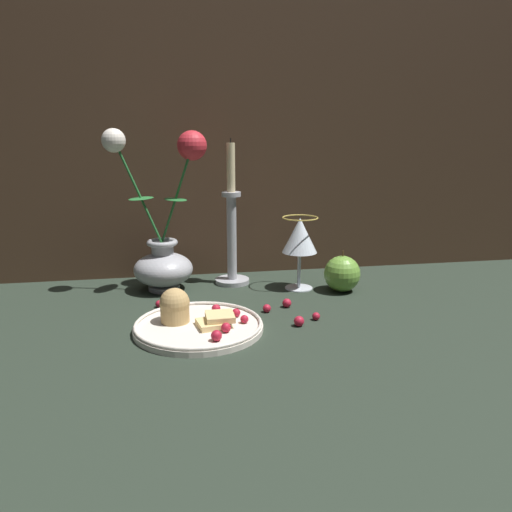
{
  "coord_description": "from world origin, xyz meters",
  "views": [
    {
      "loc": [
        -0.14,
        -0.92,
        0.33
      ],
      "look_at": [
        0.03,
        0.02,
        0.1
      ],
      "focal_mm": 35.0,
      "sensor_mm": 36.0,
      "label": 1
    }
  ],
  "objects": [
    {
      "name": "berry_near_plate",
      "position": [
        0.12,
        -0.09,
        0.01
      ],
      "size": [
        0.01,
        0.01,
        0.01
      ],
      "primitive_type": "sphere",
      "color": "#AD192D",
      "rests_on": "ground_plane"
    },
    {
      "name": "vase",
      "position": [
        -0.15,
        0.15,
        0.11
      ],
      "size": [
        0.21,
        0.13,
        0.35
      ],
      "color": "#A3A3A8",
      "rests_on": "ground_plane"
    },
    {
      "name": "plate_with_pastries",
      "position": [
        -0.1,
        -0.1,
        0.02
      ],
      "size": [
        0.23,
        0.23,
        0.07
      ],
      "color": "silver",
      "rests_on": "ground_plane"
    },
    {
      "name": "berry_far_right",
      "position": [
        -0.16,
        0.03,
        0.01
      ],
      "size": [
        0.01,
        0.01,
        0.01
      ],
      "primitive_type": "sphere",
      "color": "#AD192D",
      "rests_on": "ground_plane"
    },
    {
      "name": "wine_glass",
      "position": [
        0.14,
        0.11,
        0.11
      ],
      "size": [
        0.08,
        0.08,
        0.16
      ],
      "color": "silver",
      "rests_on": "ground_plane"
    },
    {
      "name": "wall_back",
      "position": [
        0.0,
        0.28,
        0.6
      ],
      "size": [
        2.4,
        0.04,
        1.2
      ],
      "primitive_type": "cube",
      "color": "#422D1E",
      "rests_on": "ground_plane"
    },
    {
      "name": "ground_plane",
      "position": [
        0.0,
        0.0,
        0.0
      ],
      "size": [
        2.4,
        2.4,
        0.0
      ],
      "primitive_type": "plane",
      "color": "#232D23",
      "rests_on": "ground"
    },
    {
      "name": "berry_under_candlestick",
      "position": [
        0.04,
        -0.03,
        0.01
      ],
      "size": [
        0.02,
        0.02,
        0.02
      ],
      "primitive_type": "sphere",
      "color": "#AD192D",
      "rests_on": "ground_plane"
    },
    {
      "name": "apple_beside_vase",
      "position": [
        0.23,
        0.07,
        0.04
      ],
      "size": [
        0.08,
        0.08,
        0.09
      ],
      "color": "#669938",
      "rests_on": "ground_plane"
    },
    {
      "name": "candlestick",
      "position": [
        -0.0,
        0.17,
        0.11
      ],
      "size": [
        0.08,
        0.08,
        0.33
      ],
      "color": "#A3A3A8",
      "rests_on": "ground_plane"
    },
    {
      "name": "berry_front_center",
      "position": [
        0.08,
        -0.11,
        0.01
      ],
      "size": [
        0.02,
        0.02,
        0.02
      ],
      "primitive_type": "sphere",
      "color": "#AD192D",
      "rests_on": "ground_plane"
    },
    {
      "name": "berry_by_glass_stem",
      "position": [
        0.09,
        -0.01,
        0.01
      ],
      "size": [
        0.02,
        0.02,
        0.02
      ],
      "primitive_type": "sphere",
      "color": "#AD192D",
      "rests_on": "ground_plane"
    }
  ]
}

